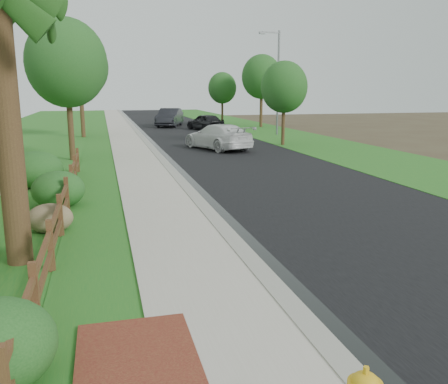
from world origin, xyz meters
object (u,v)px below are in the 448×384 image
object	(u,v)px
white_suv	(218,137)
streetlight	(277,77)
ranch_fence	(64,202)
dark_car_mid	(205,122)

from	to	relation	value
white_suv	streetlight	size ratio (longest dim) A/B	0.65
ranch_fence	white_suv	xyz separation A→B (m)	(7.92, 15.02, 0.17)
white_suv	dark_car_mid	bearing A→B (deg)	-119.06
ranch_fence	dark_car_mid	distance (m)	30.78
ranch_fence	white_suv	world-z (taller)	white_suv
white_suv	dark_car_mid	distance (m)	14.22
white_suv	dark_car_mid	world-z (taller)	white_suv
white_suv	dark_car_mid	size ratio (longest dim) A/B	1.23
white_suv	streetlight	xyz separation A→B (m)	(6.71, 7.99, 3.79)
streetlight	white_suv	bearing A→B (deg)	-130.00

